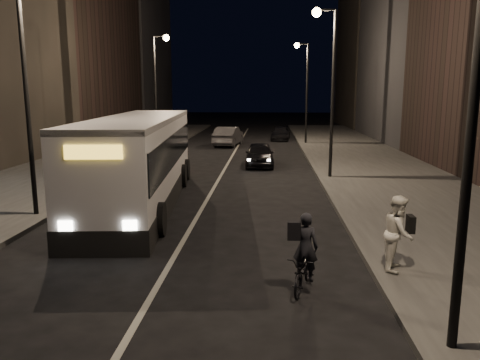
# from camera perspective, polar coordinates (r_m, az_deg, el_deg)

# --- Properties ---
(ground) EXTENTS (180.00, 180.00, 0.00)m
(ground) POSITION_cam_1_polar(r_m,az_deg,el_deg) (12.44, -8.41, -9.90)
(ground) COLOR black
(ground) RESTS_ON ground
(sidewalk_right) EXTENTS (7.00, 70.00, 0.16)m
(sidewalk_right) POSITION_cam_1_polar(r_m,az_deg,el_deg) (26.44, 16.59, 0.95)
(sidewalk_right) COLOR #373735
(sidewalk_right) RESTS_ON ground
(sidewalk_left) EXTENTS (7.00, 70.00, 0.16)m
(sidewalk_left) POSITION_cam_1_polar(r_m,az_deg,el_deg) (27.99, -19.67, 1.29)
(sidewalk_left) COLOR #373735
(sidewalk_left) RESTS_ON ground
(building_row_right) EXTENTS (8.00, 61.00, 21.00)m
(building_row_right) POSITION_cam_1_polar(r_m,az_deg,el_deg) (41.62, 23.66, 18.33)
(building_row_right) COLOR black
(building_row_right) RESTS_ON ground
(building_row_left) EXTENTS (8.00, 61.00, 22.00)m
(building_row_left) POSITION_cam_1_polar(r_m,az_deg,el_deg) (44.47, -22.33, 18.53)
(building_row_left) COLOR black
(building_row_left) RESTS_ON ground
(streetlight_right_near) EXTENTS (1.20, 0.44, 8.12)m
(streetlight_right_near) POSITION_cam_1_polar(r_m,az_deg,el_deg) (7.98, 25.49, 16.95)
(streetlight_right_near) COLOR black
(streetlight_right_near) RESTS_ON sidewalk_right
(streetlight_right_mid) EXTENTS (1.20, 0.44, 8.12)m
(streetlight_right_mid) POSITION_cam_1_polar(r_m,az_deg,el_deg) (23.58, 10.69, 12.97)
(streetlight_right_mid) COLOR black
(streetlight_right_mid) RESTS_ON sidewalk_right
(streetlight_right_far) EXTENTS (1.20, 0.44, 8.12)m
(streetlight_right_far) POSITION_cam_1_polar(r_m,az_deg,el_deg) (39.50, 7.80, 12.07)
(streetlight_right_far) COLOR black
(streetlight_right_far) RESTS_ON sidewalk_right
(streetlight_left_near) EXTENTS (1.20, 0.44, 8.12)m
(streetlight_left_near) POSITION_cam_1_polar(r_m,az_deg,el_deg) (17.29, -24.08, 13.13)
(streetlight_left_near) COLOR black
(streetlight_left_near) RESTS_ON sidewalk_left
(streetlight_left_far) EXTENTS (1.20, 0.44, 8.12)m
(streetlight_left_far) POSITION_cam_1_polar(r_m,az_deg,el_deg) (34.31, -9.91, 12.23)
(streetlight_left_far) COLOR black
(streetlight_left_far) RESTS_ON sidewalk_left
(city_bus) EXTENTS (3.82, 12.83, 3.41)m
(city_bus) POSITION_cam_1_polar(r_m,az_deg,el_deg) (18.76, -12.06, 2.81)
(city_bus) COLOR silver
(city_bus) RESTS_ON ground
(cyclist_on_bicycle) EXTENTS (0.98, 1.69, 1.84)m
(cyclist_on_bicycle) POSITION_cam_1_polar(r_m,az_deg,el_deg) (10.55, 7.84, -10.18)
(cyclist_on_bicycle) COLOR black
(cyclist_on_bicycle) RESTS_ON ground
(pedestrian_woman) EXTENTS (0.94, 1.06, 1.81)m
(pedestrian_woman) POSITION_cam_1_polar(r_m,az_deg,el_deg) (11.77, 18.77, -6.12)
(pedestrian_woman) COLOR silver
(pedestrian_woman) RESTS_ON sidewalk_right
(car_near) EXTENTS (1.73, 4.12, 1.39)m
(car_near) POSITION_cam_1_polar(r_m,az_deg,el_deg) (27.82, 2.40, 3.13)
(car_near) COLOR black
(car_near) RESTS_ON ground
(car_mid) EXTENTS (2.24, 4.93, 1.57)m
(car_mid) POSITION_cam_1_polar(r_m,az_deg,el_deg) (38.46, -1.43, 5.37)
(car_mid) COLOR #38383A
(car_mid) RESTS_ON ground
(car_far) EXTENTS (1.96, 4.12, 1.16)m
(car_far) POSITION_cam_1_polar(r_m,az_deg,el_deg) (43.12, 4.98, 5.64)
(car_far) COLOR black
(car_far) RESTS_ON ground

